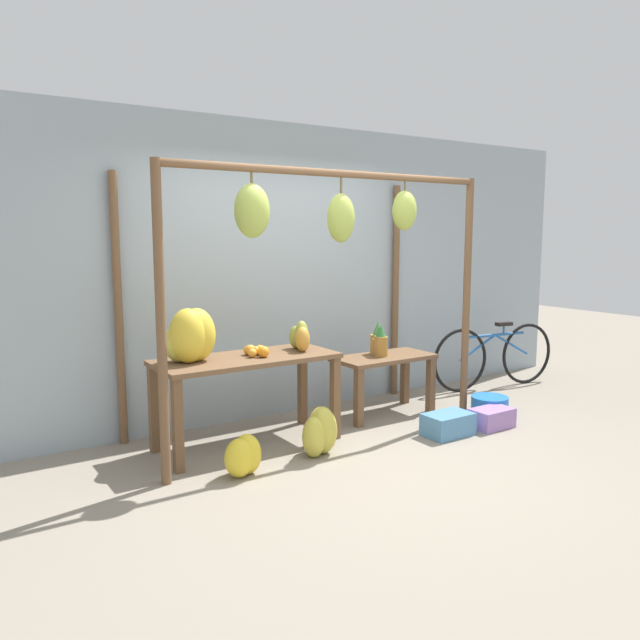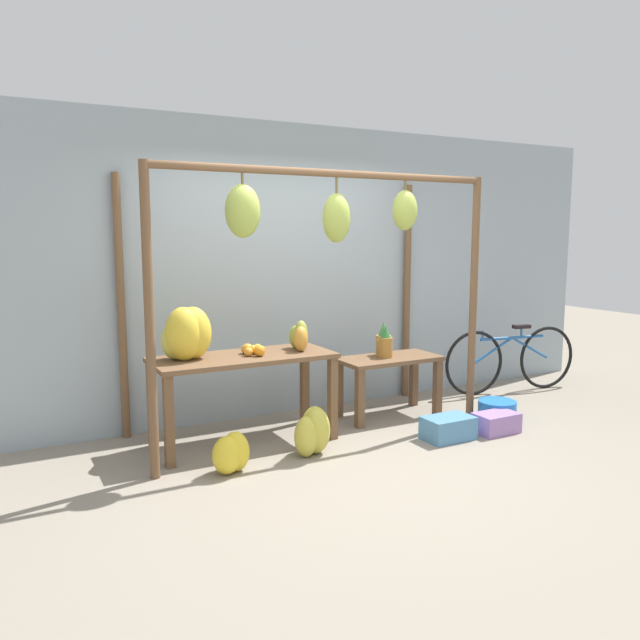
% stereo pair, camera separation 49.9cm
% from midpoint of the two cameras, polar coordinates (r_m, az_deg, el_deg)
% --- Properties ---
extents(ground_plane, '(20.00, 20.00, 0.00)m').
position_cam_midpoint_polar(ground_plane, '(4.97, 1.86, -12.86)').
color(ground_plane, gray).
extents(shop_wall_back, '(8.00, 0.08, 2.80)m').
position_cam_midpoint_polar(shop_wall_back, '(6.03, -6.89, 4.42)').
color(shop_wall_back, '#99A8B2').
rests_on(shop_wall_back, ground_plane).
extents(stall_awning, '(3.04, 1.19, 2.26)m').
position_cam_midpoint_polar(stall_awning, '(5.17, -3.13, 6.59)').
color(stall_awning, brown).
rests_on(stall_awning, ground_plane).
extents(display_table_main, '(1.51, 0.63, 0.75)m').
position_cam_midpoint_polar(display_table_main, '(5.23, -9.45, -4.65)').
color(display_table_main, brown).
rests_on(display_table_main, ground_plane).
extents(display_table_side, '(0.99, 0.49, 0.58)m').
position_cam_midpoint_polar(display_table_side, '(6.09, 3.50, -4.44)').
color(display_table_side, brown).
rests_on(display_table_side, ground_plane).
extents(banana_pile_on_table, '(0.47, 0.39, 0.43)m').
position_cam_midpoint_polar(banana_pile_on_table, '(5.06, -14.61, -1.55)').
color(banana_pile_on_table, gold).
rests_on(banana_pile_on_table, display_table_main).
extents(orange_pile, '(0.19, 0.25, 0.09)m').
position_cam_midpoint_polar(orange_pile, '(5.22, -8.64, -2.83)').
color(orange_pile, orange).
rests_on(orange_pile, display_table_main).
extents(pineapple_cluster, '(0.20, 0.25, 0.33)m').
position_cam_midpoint_polar(pineapple_cluster, '(6.08, 3.07, -2.02)').
color(pineapple_cluster, '#A3702D').
rests_on(pineapple_cluster, display_table_side).
extents(banana_pile_ground_left, '(0.38, 0.32, 0.30)m').
position_cam_midpoint_polar(banana_pile_ground_left, '(4.73, -10.15, -12.20)').
color(banana_pile_ground_left, yellow).
rests_on(banana_pile_ground_left, ground_plane).
extents(banana_pile_ground_right, '(0.37, 0.32, 0.39)m').
position_cam_midpoint_polar(banana_pile_ground_right, '(5.07, -2.94, -10.28)').
color(banana_pile_ground_right, gold).
rests_on(banana_pile_ground_right, ground_plane).
extents(fruit_crate_white, '(0.43, 0.27, 0.20)m').
position_cam_midpoint_polar(fruit_crate_white, '(5.61, 9.11, -9.44)').
color(fruit_crate_white, '#4C84B2').
rests_on(fruit_crate_white, ground_plane).
extents(blue_bucket, '(0.35, 0.35, 0.20)m').
position_cam_midpoint_polar(blue_bucket, '(6.22, 13.04, -7.77)').
color(blue_bucket, blue).
rests_on(blue_bucket, ground_plane).
extents(parked_bicycle, '(1.66, 0.29, 0.75)m').
position_cam_midpoint_polar(parked_bicycle, '(7.35, 13.82, -3.20)').
color(parked_bicycle, black).
rests_on(parked_bicycle, ground_plane).
extents(papaya_pile, '(0.23, 0.34, 0.25)m').
position_cam_midpoint_polar(papaya_pile, '(5.43, -4.44, -1.60)').
color(papaya_pile, '#93A33D').
rests_on(papaya_pile, display_table_main).
extents(fruit_crate_purple, '(0.39, 0.25, 0.18)m').
position_cam_midpoint_polar(fruit_crate_purple, '(5.91, 13.10, -8.76)').
color(fruit_crate_purple, '#9970B7').
rests_on(fruit_crate_purple, ground_plane).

